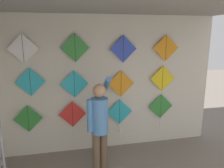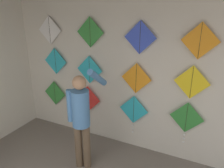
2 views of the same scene
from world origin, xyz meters
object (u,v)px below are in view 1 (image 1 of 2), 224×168
kite_6 (121,84)px  kite_9 (75,48)px  kite_11 (166,48)px  kite_7 (163,79)px  kite_3 (161,108)px  kite_1 (73,116)px  kite_10 (123,49)px  kite_2 (120,114)px  kite_5 (74,84)px  kite_0 (28,119)px  shopkeeper (100,122)px  kite_8 (23,49)px  kite_4 (30,82)px

kite_6 → kite_9: kite_9 is taller
kite_11 → kite_7: bearing=180.0°
kite_3 → kite_9: (-1.82, 0.00, 1.34)m
kite_1 → kite_6: kite_6 is taller
kite_6 → kite_3: bearing=-0.1°
kite_6 → kite_10: bearing=0.0°
kite_2 → kite_5: 1.16m
kite_0 → kite_3: (2.78, -0.00, 0.02)m
kite_9 → kite_0: bearing=180.0°
kite_0 → kite_7: kite_7 is taller
kite_0 → shopkeeper: bearing=-34.2°
kite_1 → kite_8: (-0.84, 0.00, 1.37)m
kite_0 → kite_1: kite_1 is taller
shopkeeper → kite_0: size_ratio=3.16×
kite_7 → kite_11: size_ratio=1.00×
kite_10 → kite_2: bearing=-179.1°
kite_5 → kite_6: 0.95m
kite_10 → kite_7: bearing=0.0°
kite_9 → kite_11: bearing=0.0°
kite_0 → kite_4: kite_4 is taller
kite_8 → kite_9: (0.94, 0.00, 0.01)m
kite_5 → kite_11: 2.03m
kite_6 → kite_7: bearing=0.0°
kite_0 → kite_6: bearing=0.0°
kite_3 → kite_9: kite_9 is taller
kite_7 → kite_9: size_ratio=1.00×
kite_10 → kite_11: kite_11 is taller
kite_1 → kite_9: kite_9 is taller
kite_9 → kite_2: bearing=-0.1°
kite_3 → kite_6: bearing=179.9°
kite_1 → kite_11: bearing=0.0°
kite_3 → kite_10: bearing=179.9°
kite_0 → kite_9: kite_9 is taller
shopkeeper → kite_5: 1.05m
kite_1 → kite_10: bearing=0.1°
kite_5 → kite_11: size_ratio=1.00×
kite_6 → kite_11: bearing=0.0°
kite_9 → kite_11: size_ratio=1.00×
shopkeeper → kite_10: size_ratio=3.16×
kite_8 → kite_10: bearing=0.0°
kite_2 → kite_1: bearing=180.0°
kite_3 → kite_9: size_ratio=1.38×
shopkeeper → kite_1: bearing=100.4°
kite_3 → kite_8: bearing=180.0°
kite_8 → kite_1: bearing=-0.1°
kite_7 → kite_6: bearing=180.0°
kite_4 → kite_2: bearing=-0.0°
shopkeeper → kite_8: 1.93m
kite_3 → kite_10: size_ratio=1.38×
kite_5 → kite_7: kite_7 is taller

